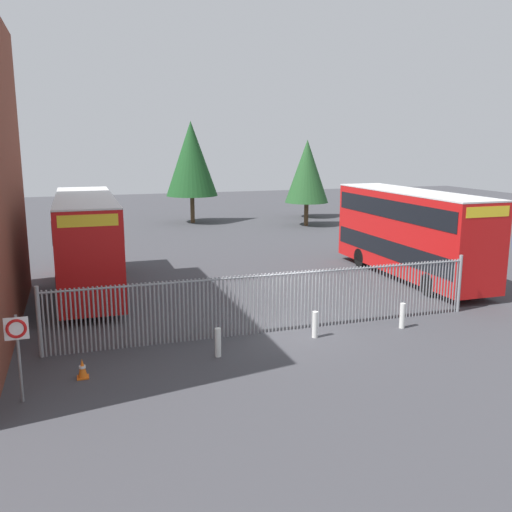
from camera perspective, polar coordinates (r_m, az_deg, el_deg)
ground_plane at (r=27.91m, az=-2.55°, el=-2.47°), size 100.00×100.00×0.00m
palisade_fence at (r=20.06m, az=1.91°, el=-4.57°), size 16.03×0.14×2.35m
double_decker_bus_near_gate at (r=26.47m, az=-16.98°, el=1.63°), size 2.54×10.81×4.42m
double_decker_bus_behind_fence_left at (r=28.96m, az=15.58°, el=2.53°), size 2.54×10.81×4.42m
bollard_near_left at (r=18.01m, az=-3.93°, el=-8.85°), size 0.20×0.20×0.95m
bollard_center_front at (r=19.77m, az=6.08°, el=-7.02°), size 0.20×0.20×0.95m
bollard_near_right at (r=21.33m, az=14.80°, el=-5.95°), size 0.20×0.20×0.95m
traffic_cone_by_gate at (r=17.25m, az=-17.41°, el=-10.98°), size 0.34×0.34×0.59m
speed_limit_sign_post at (r=15.77m, az=-23.33°, el=-7.79°), size 0.60×0.14×2.40m
tree_tall_back at (r=47.87m, az=-6.66°, el=9.90°), size 4.37×4.37×8.58m
tree_short_side at (r=46.03m, az=5.26°, el=8.65°), size 3.56×3.56×7.03m
tree_mid_row at (r=51.33m, az=5.28°, el=8.97°), size 3.51×3.51×7.02m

